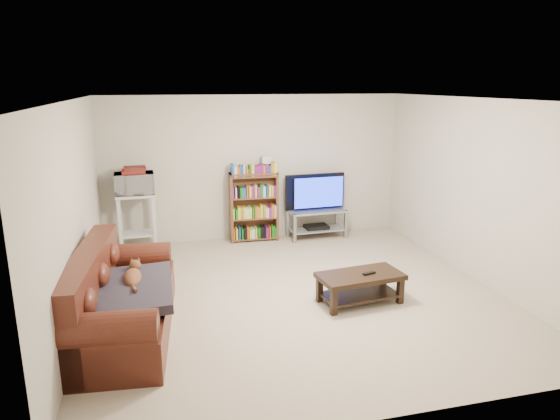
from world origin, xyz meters
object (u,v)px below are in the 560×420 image
object	(u,v)px
tv_stand	(317,219)
bookshelf	(254,206)
sofa	(116,305)
coffee_table	(360,283)

from	to	relation	value
tv_stand	bookshelf	world-z (taller)	bookshelf
sofa	tv_stand	size ratio (longest dim) A/B	2.21
sofa	tv_stand	xyz separation A→B (m)	(3.10, 2.70, 0.01)
sofa	bookshelf	size ratio (longest dim) A/B	1.91
coffee_table	bookshelf	xyz separation A→B (m)	(-0.76, 2.73, 0.34)
sofa	bookshelf	xyz separation A→B (m)	(2.03, 2.81, 0.28)
tv_stand	bookshelf	xyz separation A→B (m)	(-1.06, 0.11, 0.27)
tv_stand	coffee_table	bearing A→B (deg)	-99.53
tv_stand	bookshelf	bearing A→B (deg)	171.22
coffee_table	bookshelf	world-z (taller)	bookshelf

